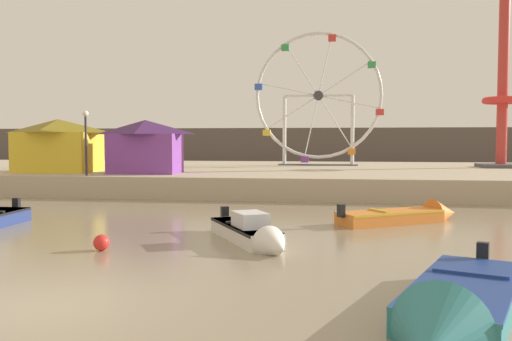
% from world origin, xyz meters
% --- Properties ---
extents(ground_plane, '(240.00, 240.00, 0.00)m').
position_xyz_m(ground_plane, '(0.00, 0.00, 0.00)').
color(ground_plane, gray).
extents(quay_promenade, '(110.00, 21.76, 1.14)m').
position_xyz_m(quay_promenade, '(0.00, 28.17, 0.57)').
color(quay_promenade, '#B7A88E').
rests_on(quay_promenade, ground_plane).
extents(distant_town_skyline, '(140.00, 3.00, 4.40)m').
position_xyz_m(distant_town_skyline, '(0.00, 53.55, 2.20)').
color(distant_town_skyline, '#564C47').
rests_on(distant_town_skyline, ground_plane).
extents(motorboat_orange_hull, '(4.88, 3.69, 1.14)m').
position_xyz_m(motorboat_orange_hull, '(7.95, 11.41, 0.25)').
color(motorboat_orange_hull, orange).
rests_on(motorboat_orange_hull, ground_plane).
extents(motorboat_white_red_stripe, '(3.20, 4.66, 1.16)m').
position_xyz_m(motorboat_white_red_stripe, '(2.91, 6.38, 0.30)').
color(motorboat_white_red_stripe, silver).
rests_on(motorboat_white_red_stripe, ground_plane).
extents(motorboat_teal_painted, '(3.45, 5.65, 1.50)m').
position_xyz_m(motorboat_teal_painted, '(7.13, -0.06, 0.27)').
color(motorboat_teal_painted, teal).
rests_on(motorboat_teal_painted, ground_plane).
extents(ferris_wheel_white_frame, '(9.50, 1.20, 9.87)m').
position_xyz_m(ferris_wheel_white_frame, '(4.03, 31.77, 6.10)').
color(ferris_wheel_white_frame, silver).
rests_on(ferris_wheel_white_frame, quay_promenade).
extents(drop_tower_red_tower, '(2.80, 2.80, 16.31)m').
position_xyz_m(drop_tower_red_tower, '(16.52, 30.14, 7.54)').
color(drop_tower_red_tower, '#BC332D').
rests_on(drop_tower_red_tower, quay_promenade).
extents(carnival_booth_purple_stall, '(4.22, 2.84, 3.00)m').
position_xyz_m(carnival_booth_purple_stall, '(-5.33, 20.46, 2.70)').
color(carnival_booth_purple_stall, purple).
rests_on(carnival_booth_purple_stall, quay_promenade).
extents(carnival_booth_yellow_awning, '(4.83, 3.83, 3.10)m').
position_xyz_m(carnival_booth_yellow_awning, '(-10.87, 21.06, 2.75)').
color(carnival_booth_yellow_awning, yellow).
rests_on(carnival_booth_yellow_awning, quay_promenade).
extents(promenade_lamp_near, '(0.32, 0.32, 3.42)m').
position_xyz_m(promenade_lamp_near, '(-7.74, 18.09, 3.42)').
color(promenade_lamp_near, '#2D2D33').
rests_on(promenade_lamp_near, quay_promenade).
extents(mooring_buoy_orange, '(0.44, 0.44, 0.44)m').
position_xyz_m(mooring_buoy_orange, '(-1.04, 4.89, 0.22)').
color(mooring_buoy_orange, red).
rests_on(mooring_buoy_orange, ground_plane).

